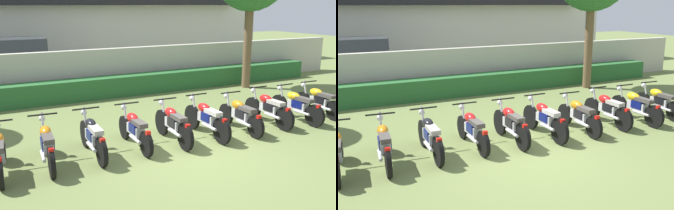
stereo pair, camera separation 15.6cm
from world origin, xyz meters
The scene contains 14 objects.
ground centered at (0.00, 0.00, 0.00)m, with size 60.00×60.00×0.00m, color olive.
building centered at (0.00, 15.62, 3.17)m, with size 23.97×6.50×6.33m.
compound_wall centered at (0.00, 6.82, 0.81)m, with size 22.77×0.30×1.62m, color #BCB7A8.
hedge_row centered at (0.00, 6.12, 0.36)m, with size 18.21×0.70×0.71m, color #28602D.
parked_car centered at (-2.47, 9.73, 0.94)m, with size 4.61×2.32×1.89m.
motorcycle_in_row_2 centered at (-2.93, 0.94, 0.45)m, with size 0.60×1.92×0.96m.
motorcycle_in_row_3 centered at (-1.97, 0.99, 0.45)m, with size 0.60×1.89×0.97m.
motorcycle_in_row_4 centered at (-0.97, 1.07, 0.44)m, with size 0.60×1.87×0.94m.
motorcycle_in_row_5 centered at (-0.03, 0.96, 0.46)m, with size 0.60×1.86×0.98m.
motorcycle_in_row_6 centered at (0.91, 0.97, 0.46)m, with size 0.60×1.96×0.98m.
motorcycle_in_row_7 centered at (1.90, 0.90, 0.44)m, with size 0.60×1.85×0.94m.
motorcycle_in_row_8 centered at (2.93, 1.01, 0.45)m, with size 0.60×1.89×0.97m.
motorcycle_in_row_9 centered at (3.86, 0.90, 0.45)m, with size 0.60×1.93×0.96m.
motorcycle_in_row_10 centered at (4.84, 1.00, 0.44)m, with size 0.60×1.83×0.95m.
Camera 2 is at (-4.02, -6.73, 3.18)m, focal length 41.26 mm.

